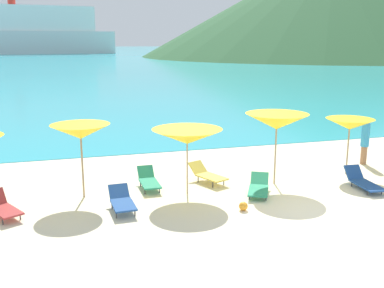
{
  "coord_description": "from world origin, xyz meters",
  "views": [
    {
      "loc": [
        -6.78,
        -10.43,
        4.75
      ],
      "look_at": [
        -2.42,
        4.49,
        1.2
      ],
      "focal_mm": 42.0,
      "sensor_mm": 36.0,
      "label": 1
    }
  ],
  "objects_px": {
    "lounge_chair_0": "(363,181)",
    "beachgoer_1": "(365,139)",
    "lounge_chair_3": "(122,201)",
    "lounge_chair_4": "(207,174)",
    "umbrella_1": "(80,132)",
    "umbrella_4": "(350,124)",
    "lounge_chair_6": "(149,180)",
    "beach_ball": "(243,206)",
    "lounge_chair_8": "(259,187)",
    "umbrella_3": "(277,122)",
    "lounge_chair_7": "(3,207)",
    "umbrella_2": "(187,137)",
    "cruise_ship": "(35,33)"
  },
  "relations": [
    {
      "from": "lounge_chair_0",
      "to": "beachgoer_1",
      "type": "relative_size",
      "value": 0.92
    },
    {
      "from": "lounge_chair_3",
      "to": "lounge_chair_4",
      "type": "distance_m",
      "value": 3.66
    },
    {
      "from": "umbrella_1",
      "to": "lounge_chair_4",
      "type": "distance_m",
      "value": 4.56
    },
    {
      "from": "umbrella_4",
      "to": "lounge_chair_3",
      "type": "relative_size",
      "value": 1.37
    },
    {
      "from": "lounge_chair_4",
      "to": "lounge_chair_6",
      "type": "distance_m",
      "value": 2.06
    },
    {
      "from": "beach_ball",
      "to": "beachgoer_1",
      "type": "bearing_deg",
      "value": 27.17
    },
    {
      "from": "umbrella_4",
      "to": "lounge_chair_8",
      "type": "height_order",
      "value": "umbrella_4"
    },
    {
      "from": "umbrella_1",
      "to": "lounge_chair_0",
      "type": "xyz_separation_m",
      "value": [
        8.93,
        -1.71,
        -1.85
      ]
    },
    {
      "from": "umbrella_3",
      "to": "lounge_chair_3",
      "type": "bearing_deg",
      "value": -168.99
    },
    {
      "from": "umbrella_4",
      "to": "lounge_chair_0",
      "type": "xyz_separation_m",
      "value": [
        -0.48,
        -1.62,
        -1.62
      ]
    },
    {
      "from": "lounge_chair_6",
      "to": "umbrella_4",
      "type": "bearing_deg",
      "value": -3.09
    },
    {
      "from": "umbrella_4",
      "to": "lounge_chair_6",
      "type": "height_order",
      "value": "umbrella_4"
    },
    {
      "from": "lounge_chair_0",
      "to": "lounge_chair_6",
      "type": "height_order",
      "value": "lounge_chair_0"
    },
    {
      "from": "umbrella_4",
      "to": "lounge_chair_6",
      "type": "relative_size",
      "value": 1.34
    },
    {
      "from": "lounge_chair_6",
      "to": "lounge_chair_8",
      "type": "distance_m",
      "value": 3.62
    },
    {
      "from": "lounge_chair_4",
      "to": "beachgoer_1",
      "type": "height_order",
      "value": "beachgoer_1"
    },
    {
      "from": "lounge_chair_3",
      "to": "lounge_chair_7",
      "type": "xyz_separation_m",
      "value": [
        -3.24,
        0.43,
        -0.0
      ]
    },
    {
      "from": "beachgoer_1",
      "to": "beach_ball",
      "type": "distance_m",
      "value": 7.4
    },
    {
      "from": "lounge_chair_3",
      "to": "lounge_chair_6",
      "type": "height_order",
      "value": "lounge_chair_6"
    },
    {
      "from": "umbrella_1",
      "to": "umbrella_4",
      "type": "relative_size",
      "value": 1.13
    },
    {
      "from": "umbrella_2",
      "to": "lounge_chair_3",
      "type": "distance_m",
      "value": 2.83
    },
    {
      "from": "lounge_chair_7",
      "to": "cruise_ship",
      "type": "height_order",
      "value": "cruise_ship"
    },
    {
      "from": "beach_ball",
      "to": "lounge_chair_4",
      "type": "bearing_deg",
      "value": 93.51
    },
    {
      "from": "lounge_chair_6",
      "to": "umbrella_3",
      "type": "bearing_deg",
      "value": -9.79
    },
    {
      "from": "umbrella_2",
      "to": "lounge_chair_4",
      "type": "distance_m",
      "value": 2.1
    },
    {
      "from": "beach_ball",
      "to": "cruise_ship",
      "type": "distance_m",
      "value": 179.59
    },
    {
      "from": "umbrella_3",
      "to": "lounge_chair_3",
      "type": "xyz_separation_m",
      "value": [
        -5.34,
        -1.04,
        -1.87
      ]
    },
    {
      "from": "lounge_chair_0",
      "to": "beach_ball",
      "type": "relative_size",
      "value": 6.66
    },
    {
      "from": "lounge_chair_0",
      "to": "lounge_chair_4",
      "type": "height_order",
      "value": "lounge_chair_4"
    },
    {
      "from": "lounge_chair_4",
      "to": "lounge_chair_3",
      "type": "bearing_deg",
      "value": -173.47
    },
    {
      "from": "umbrella_4",
      "to": "beach_ball",
      "type": "xyz_separation_m",
      "value": [
        -5.06,
        -2.36,
        -1.73
      ]
    },
    {
      "from": "umbrella_3",
      "to": "beachgoer_1",
      "type": "xyz_separation_m",
      "value": [
        4.55,
        1.32,
        -1.16
      ]
    },
    {
      "from": "umbrella_1",
      "to": "beachgoer_1",
      "type": "bearing_deg",
      "value": 4.76
    },
    {
      "from": "lounge_chair_7",
      "to": "umbrella_3",
      "type": "bearing_deg",
      "value": -24.22
    },
    {
      "from": "umbrella_1",
      "to": "lounge_chair_6",
      "type": "xyz_separation_m",
      "value": [
        2.12,
        0.33,
        -1.82
      ]
    },
    {
      "from": "lounge_chair_7",
      "to": "lounge_chair_8",
      "type": "distance_m",
      "value": 7.62
    },
    {
      "from": "umbrella_2",
      "to": "beach_ball",
      "type": "distance_m",
      "value": 2.79
    },
    {
      "from": "umbrella_1",
      "to": "umbrella_3",
      "type": "xyz_separation_m",
      "value": [
        6.34,
        -0.42,
        0.07
      ]
    },
    {
      "from": "umbrella_3",
      "to": "lounge_chair_8",
      "type": "height_order",
      "value": "umbrella_3"
    },
    {
      "from": "umbrella_4",
      "to": "lounge_chair_3",
      "type": "height_order",
      "value": "umbrella_4"
    },
    {
      "from": "lounge_chair_0",
      "to": "beachgoer_1",
      "type": "height_order",
      "value": "beachgoer_1"
    },
    {
      "from": "lounge_chair_0",
      "to": "umbrella_4",
      "type": "bearing_deg",
      "value": 77.65
    },
    {
      "from": "umbrella_2",
      "to": "umbrella_3",
      "type": "distance_m",
      "value": 3.17
    },
    {
      "from": "lounge_chair_7",
      "to": "beach_ball",
      "type": "relative_size",
      "value": 5.71
    },
    {
      "from": "umbrella_1",
      "to": "lounge_chair_3",
      "type": "distance_m",
      "value": 2.52
    },
    {
      "from": "lounge_chair_4",
      "to": "lounge_chair_7",
      "type": "height_order",
      "value": "lounge_chair_7"
    },
    {
      "from": "beach_ball",
      "to": "cruise_ship",
      "type": "bearing_deg",
      "value": 94.22
    },
    {
      "from": "lounge_chair_8",
      "to": "umbrella_2",
      "type": "bearing_deg",
      "value": -169.14
    },
    {
      "from": "lounge_chair_4",
      "to": "umbrella_4",
      "type": "bearing_deg",
      "value": -28.02
    },
    {
      "from": "lounge_chair_0",
      "to": "lounge_chair_8",
      "type": "relative_size",
      "value": 1.01
    }
  ]
}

